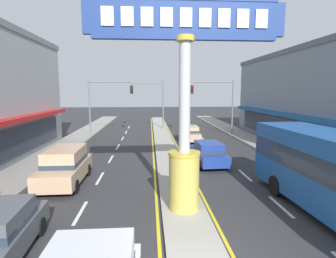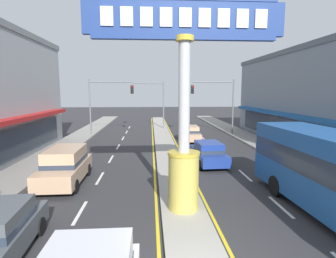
{
  "view_description": "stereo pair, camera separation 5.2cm",
  "coord_description": "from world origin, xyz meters",
  "px_view_note": "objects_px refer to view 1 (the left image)",
  "views": [
    {
      "loc": [
        -1.36,
        -5.86,
        4.89
      ],
      "look_at": [
        -0.24,
        10.54,
        2.6
      ],
      "focal_mm": 28.95,
      "sensor_mm": 36.0,
      "label": 1
    },
    {
      "loc": [
        -1.31,
        -5.86,
        4.89
      ],
      "look_at": [
        -0.24,
        10.54,
        2.6
      ],
      "focal_mm": 28.95,
      "sensor_mm": 36.0,
      "label": 2
    }
  ],
  "objects_px": {
    "district_sign": "(185,107)",
    "traffic_light_left_side": "(106,97)",
    "storefront_right": "(325,98)",
    "suv_mid_left_lane": "(65,166)",
    "traffic_light_right_side": "(217,97)",
    "sedan_near_right_lane": "(208,153)",
    "traffic_light_median_far": "(151,97)",
    "sedan_near_left_lane": "(189,133)"
  },
  "relations": [
    {
      "from": "suv_mid_left_lane",
      "to": "traffic_light_right_side",
      "type": "bearing_deg",
      "value": 52.07
    },
    {
      "from": "storefront_right",
      "to": "sedan_near_left_lane",
      "type": "distance_m",
      "value": 12.77
    },
    {
      "from": "traffic_light_right_side",
      "to": "sedan_near_right_lane",
      "type": "xyz_separation_m",
      "value": [
        -3.58,
        -12.08,
        -3.46
      ]
    },
    {
      "from": "storefront_right",
      "to": "traffic_light_median_far",
      "type": "relative_size",
      "value": 3.88
    },
    {
      "from": "traffic_light_left_side",
      "to": "sedan_near_right_lane",
      "type": "height_order",
      "value": "traffic_light_left_side"
    },
    {
      "from": "sedan_near_left_lane",
      "to": "suv_mid_left_lane",
      "type": "bearing_deg",
      "value": -125.25
    },
    {
      "from": "storefront_right",
      "to": "suv_mid_left_lane",
      "type": "xyz_separation_m",
      "value": [
        -20.45,
        -9.48,
        -3.34
      ]
    },
    {
      "from": "district_sign",
      "to": "suv_mid_left_lane",
      "type": "bearing_deg",
      "value": 146.79
    },
    {
      "from": "district_sign",
      "to": "storefront_right",
      "type": "relative_size",
      "value": 0.34
    },
    {
      "from": "storefront_right",
      "to": "traffic_light_left_side",
      "type": "xyz_separation_m",
      "value": [
        -20.74,
        6.34,
        -0.07
      ]
    },
    {
      "from": "district_sign",
      "to": "storefront_right",
      "type": "bearing_deg",
      "value": 42.39
    },
    {
      "from": "traffic_light_right_side",
      "to": "suv_mid_left_lane",
      "type": "distance_m",
      "value": 19.8
    },
    {
      "from": "traffic_light_right_side",
      "to": "sedan_near_left_lane",
      "type": "distance_m",
      "value": 6.09
    },
    {
      "from": "traffic_light_left_side",
      "to": "traffic_light_right_side",
      "type": "xyz_separation_m",
      "value": [
        12.29,
        -0.42,
        0.0
      ]
    },
    {
      "from": "traffic_light_median_far",
      "to": "sedan_near_right_lane",
      "type": "xyz_separation_m",
      "value": [
        3.67,
        -17.33,
        -3.41
      ]
    },
    {
      "from": "sedan_near_right_lane",
      "to": "traffic_light_left_side",
      "type": "bearing_deg",
      "value": 124.86
    },
    {
      "from": "suv_mid_left_lane",
      "to": "district_sign",
      "type": "bearing_deg",
      "value": -33.21
    },
    {
      "from": "traffic_light_right_side",
      "to": "sedan_near_right_lane",
      "type": "height_order",
      "value": "traffic_light_right_side"
    },
    {
      "from": "traffic_light_left_side",
      "to": "sedan_near_right_lane",
      "type": "distance_m",
      "value": 15.62
    },
    {
      "from": "traffic_light_right_side",
      "to": "suv_mid_left_lane",
      "type": "relative_size",
      "value": 1.34
    },
    {
      "from": "traffic_light_median_far",
      "to": "suv_mid_left_lane",
      "type": "relative_size",
      "value": 1.34
    },
    {
      "from": "storefront_right",
      "to": "suv_mid_left_lane",
      "type": "bearing_deg",
      "value": -155.13
    },
    {
      "from": "traffic_light_right_side",
      "to": "sedan_near_left_lane",
      "type": "height_order",
      "value": "traffic_light_right_side"
    },
    {
      "from": "traffic_light_right_side",
      "to": "traffic_light_median_far",
      "type": "height_order",
      "value": "same"
    },
    {
      "from": "storefront_right",
      "to": "suv_mid_left_lane",
      "type": "relative_size",
      "value": 5.2
    },
    {
      "from": "district_sign",
      "to": "traffic_light_left_side",
      "type": "distance_m",
      "value": 20.6
    },
    {
      "from": "storefront_right",
      "to": "traffic_light_right_side",
      "type": "distance_m",
      "value": 10.32
    },
    {
      "from": "traffic_light_median_far",
      "to": "suv_mid_left_lane",
      "type": "xyz_separation_m",
      "value": [
        -4.75,
        -20.65,
        -3.21
      ]
    },
    {
      "from": "sedan_near_left_lane",
      "to": "traffic_light_right_side",
      "type": "bearing_deg",
      "value": 44.25
    },
    {
      "from": "traffic_light_left_side",
      "to": "traffic_light_median_far",
      "type": "bearing_deg",
      "value": 43.8
    },
    {
      "from": "traffic_light_left_side",
      "to": "traffic_light_median_far",
      "type": "height_order",
      "value": "same"
    },
    {
      "from": "district_sign",
      "to": "traffic_light_median_far",
      "type": "xyz_separation_m",
      "value": [
        -1.11,
        24.49,
        -0.1
      ]
    },
    {
      "from": "district_sign",
      "to": "suv_mid_left_lane",
      "type": "xyz_separation_m",
      "value": [
        -5.86,
        3.84,
        -3.31
      ]
    },
    {
      "from": "storefront_right",
      "to": "district_sign",
      "type": "bearing_deg",
      "value": -137.61
    },
    {
      "from": "traffic_light_median_far",
      "to": "sedan_near_left_lane",
      "type": "xyz_separation_m",
      "value": [
        3.66,
        -8.74,
        -3.41
      ]
    },
    {
      "from": "traffic_light_median_far",
      "to": "traffic_light_right_side",
      "type": "bearing_deg",
      "value": -35.9
    },
    {
      "from": "storefront_right",
      "to": "traffic_light_left_side",
      "type": "bearing_deg",
      "value": 162.99
    },
    {
      "from": "storefront_right",
      "to": "traffic_light_median_far",
      "type": "bearing_deg",
      "value": 144.56
    },
    {
      "from": "district_sign",
      "to": "traffic_light_left_side",
      "type": "bearing_deg",
      "value": 107.36
    },
    {
      "from": "suv_mid_left_lane",
      "to": "sedan_near_right_lane",
      "type": "bearing_deg",
      "value": 21.51
    },
    {
      "from": "traffic_light_left_side",
      "to": "sedan_near_left_lane",
      "type": "height_order",
      "value": "traffic_light_left_side"
    },
    {
      "from": "district_sign",
      "to": "sedan_near_left_lane",
      "type": "bearing_deg",
      "value": 80.77
    }
  ]
}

